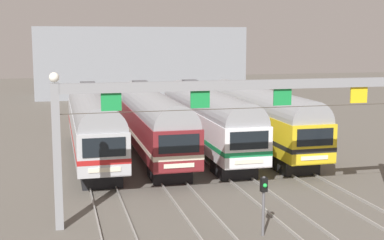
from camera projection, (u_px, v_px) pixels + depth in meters
ground_plane at (179, 156)px, 39.25m from camera, size 160.00×160.00×0.00m
track_bed at (143, 120)px, 55.55m from camera, size 13.66×70.00×0.15m
commuter_train_stainless at (93, 122)px, 37.40m from camera, size 2.88×18.06×5.05m
commuter_train_maroon at (151, 120)px, 38.36m from camera, size 2.88×18.06×5.05m
commuter_train_white at (207, 118)px, 39.33m from camera, size 2.88×18.06×5.05m
commuter_train_yellow at (259, 116)px, 40.29m from camera, size 2.88×18.06×4.77m
catenary_gantry at (242, 109)px, 25.53m from camera, size 17.39×0.44×6.97m
yard_signal_mast at (264, 194)px, 23.17m from camera, size 0.28×0.35×2.61m
maintenance_building at (139, 62)px, 79.40m from camera, size 29.37×10.00×9.83m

